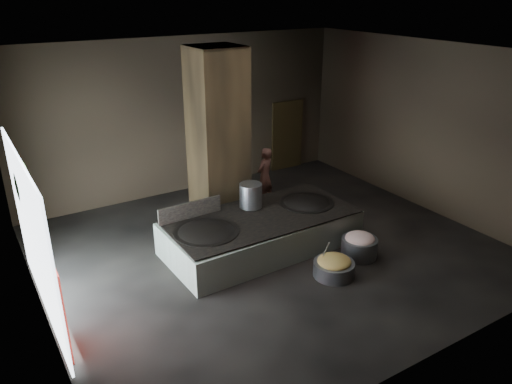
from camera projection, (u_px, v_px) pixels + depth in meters
floor at (269, 251)px, 11.81m from camera, size 10.00×9.00×0.10m
ceiling at (272, 51)px, 10.04m from camera, size 10.00×9.00×0.10m
back_wall at (185, 116)px, 14.49m from camera, size 10.00×0.10×4.50m
front_wall at (440, 244)px, 7.36m from camera, size 10.00×0.10×4.50m
left_wall at (23, 210)px, 8.47m from camera, size 0.10×9.00×4.50m
right_wall at (428, 127)px, 13.38m from camera, size 0.10×9.00×4.50m
pillar at (218, 140)px, 12.27m from camera, size 1.20×1.20×4.50m
hearth_platform at (261, 232)px, 11.74m from camera, size 4.53×2.25×0.78m
platform_cap at (261, 216)px, 11.58m from camera, size 4.38×2.10×0.03m
wok_left at (206, 235)px, 10.86m from camera, size 1.41×1.41×0.39m
wok_left_rim at (206, 232)px, 10.83m from camera, size 1.44×1.44×0.05m
wok_right at (306, 205)px, 12.30m from camera, size 1.31×1.31×0.37m
wok_right_rim at (306, 203)px, 12.27m from camera, size 1.34×1.34×0.05m
stock_pot at (251, 195)px, 11.91m from camera, size 0.55×0.55×0.58m
splash_guard at (190, 210)px, 11.38m from camera, size 1.56×0.10×0.39m
cook at (265, 176)px, 14.00m from camera, size 0.70×0.60×1.63m
veg_basin at (334, 269)px, 10.67m from camera, size 1.05×1.05×0.32m
veg_fill at (334, 261)px, 10.60m from camera, size 0.72×0.72×0.22m
ladle at (325, 252)px, 10.57m from camera, size 0.10×0.35×0.63m
meat_basin at (359, 247)px, 11.42m from camera, size 0.97×0.97×0.45m
meat_fill at (360, 239)px, 11.33m from camera, size 0.68×0.68×0.26m
doorway_near at (224, 148)px, 15.44m from camera, size 1.18×0.08×2.38m
doorway_near_glow at (218, 151)px, 15.33m from camera, size 0.76×0.04×1.81m
doorway_far at (287, 136)px, 16.61m from camera, size 1.18×0.08×2.38m
doorway_far_glow at (287, 136)px, 16.85m from camera, size 0.75×0.04×1.77m
left_opening at (33, 238)px, 8.93m from camera, size 0.04×4.20×3.10m
pavilion_sliver at (60, 308)px, 8.23m from camera, size 0.05×0.90×1.70m
tree_silhouette at (24, 186)px, 9.61m from camera, size 0.28×1.10×1.10m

